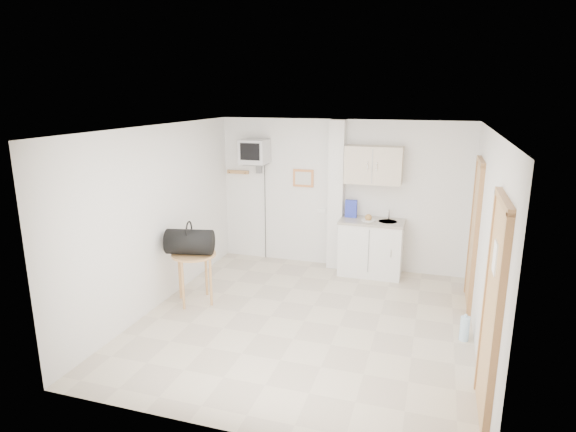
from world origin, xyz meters
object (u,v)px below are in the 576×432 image
(round_table, at_px, (194,260))
(duffel_bag, at_px, (190,242))
(crt_television, at_px, (255,152))
(water_bottle, at_px, (465,328))

(round_table, distance_m, duffel_bag, 0.29)
(crt_television, height_order, duffel_bag, crt_television)
(crt_television, distance_m, duffel_bag, 2.20)
(duffel_bag, bearing_deg, round_table, 29.43)
(crt_television, distance_m, water_bottle, 4.32)
(crt_television, bearing_deg, water_bottle, -29.26)
(crt_television, relative_size, water_bottle, 6.37)
(water_bottle, bearing_deg, crt_television, 150.74)
(duffel_bag, relative_size, water_bottle, 2.07)
(round_table, bearing_deg, duffel_bag, -138.78)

